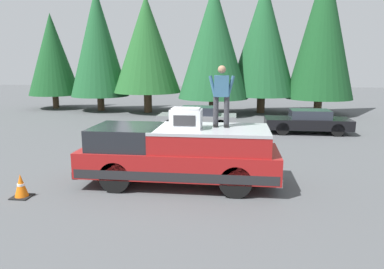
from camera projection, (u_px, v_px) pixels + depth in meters
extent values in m
plane|color=#4C4F51|center=(155.00, 180.00, 10.66)|extent=(90.00, 90.00, 0.00)
cube|color=maroon|center=(179.00, 160.00, 10.17)|extent=(2.00, 5.50, 0.70)
cube|color=#232326|center=(179.00, 167.00, 10.21)|extent=(2.01, 5.39, 0.24)
cube|color=black|center=(127.00, 136.00, 10.22)|extent=(1.84, 1.87, 0.60)
cube|color=maroon|center=(211.00, 140.00, 9.94)|extent=(1.92, 3.19, 0.52)
cube|color=#A8AAAF|center=(211.00, 129.00, 9.89)|extent=(1.94, 3.19, 0.08)
cube|color=#232326|center=(89.00, 166.00, 10.55)|extent=(1.96, 0.16, 0.20)
cube|color=#B2B5BA|center=(276.00, 173.00, 9.90)|extent=(1.96, 0.16, 0.20)
cylinder|color=black|center=(116.00, 177.00, 9.59)|extent=(0.30, 0.84, 0.84)
cylinder|color=black|center=(133.00, 160.00, 11.24)|extent=(0.30, 0.84, 0.84)
cylinder|color=black|center=(236.00, 181.00, 9.20)|extent=(0.30, 0.84, 0.84)
cylinder|color=black|center=(236.00, 163.00, 10.86)|extent=(0.30, 0.84, 0.84)
cube|color=silver|center=(186.00, 119.00, 9.75)|extent=(0.64, 0.84, 0.52)
cube|color=#2D2D30|center=(184.00, 121.00, 9.43)|extent=(0.01, 0.59, 0.29)
cube|color=#99999E|center=(186.00, 109.00, 9.70)|extent=(0.58, 0.76, 0.04)
cylinder|color=#333338|center=(227.00, 112.00, 9.96)|extent=(0.15, 0.15, 0.84)
cube|color=black|center=(226.00, 126.00, 9.99)|extent=(0.26, 0.11, 0.08)
cylinder|color=#333338|center=(216.00, 112.00, 9.99)|extent=(0.15, 0.15, 0.84)
cube|color=black|center=(216.00, 125.00, 10.03)|extent=(0.26, 0.11, 0.08)
cube|color=#335B7A|center=(222.00, 86.00, 9.84)|extent=(0.24, 0.40, 0.58)
sphere|color=#A37A5B|center=(222.00, 69.00, 9.75)|extent=(0.22, 0.22, 0.22)
cylinder|color=#335B7A|center=(231.00, 86.00, 9.78)|extent=(0.09, 0.23, 0.58)
cylinder|color=#335B7A|center=(213.00, 86.00, 9.84)|extent=(0.09, 0.23, 0.58)
cube|color=black|center=(307.00, 123.00, 17.76)|extent=(1.64, 4.10, 0.50)
cube|color=#282D38|center=(310.00, 114.00, 17.66)|extent=(1.31, 1.89, 0.42)
cylinder|color=black|center=(283.00, 129.00, 17.25)|extent=(0.20, 0.62, 0.62)
cylinder|color=black|center=(279.00, 124.00, 18.65)|extent=(0.20, 0.62, 0.62)
cylinder|color=black|center=(338.00, 130.00, 16.94)|extent=(0.20, 0.62, 0.62)
cylinder|color=black|center=(330.00, 125.00, 18.34)|extent=(0.20, 0.62, 0.62)
cube|color=gray|center=(197.00, 119.00, 19.03)|extent=(1.64, 4.10, 0.50)
cube|color=#282D38|center=(199.00, 111.00, 18.93)|extent=(1.31, 1.89, 0.42)
cylinder|color=black|center=(171.00, 124.00, 18.52)|extent=(0.20, 0.62, 0.62)
cylinder|color=black|center=(176.00, 120.00, 19.92)|extent=(0.20, 0.62, 0.62)
cylinder|color=black|center=(221.00, 125.00, 18.21)|extent=(0.20, 0.62, 0.62)
cylinder|color=black|center=(222.00, 121.00, 19.61)|extent=(0.20, 0.62, 0.62)
cube|color=black|center=(22.00, 197.00, 9.26)|extent=(0.47, 0.47, 0.03)
cone|color=orange|center=(21.00, 186.00, 9.20)|extent=(0.36, 0.36, 0.62)
cylinder|color=white|center=(21.00, 185.00, 9.19)|extent=(0.19, 0.19, 0.06)
cylinder|color=#4C3826|center=(318.00, 107.00, 24.24)|extent=(0.52, 0.52, 1.08)
cone|color=#194C23|center=(323.00, 29.00, 23.26)|extent=(4.35, 4.35, 9.02)
cylinder|color=#4C3826|center=(261.00, 104.00, 25.15)|extent=(0.55, 0.55, 1.21)
cone|color=#1E562D|center=(263.00, 39.00, 24.28)|extent=(4.61, 4.61, 7.68)
cylinder|color=#4C3826|center=(213.00, 106.00, 24.25)|extent=(0.56, 0.56, 1.11)
cone|color=#1E562D|center=(214.00, 42.00, 23.42)|extent=(4.67, 4.67, 7.39)
cylinder|color=#4C3826|center=(148.00, 102.00, 25.37)|extent=(0.56, 0.56, 1.41)
cone|color=#235B28|center=(147.00, 44.00, 24.60)|extent=(4.65, 4.65, 6.55)
cylinder|color=#4C3826|center=(101.00, 103.00, 26.41)|extent=(0.50, 0.50, 1.06)
cone|color=#1E562D|center=(98.00, 43.00, 25.58)|extent=(4.13, 4.13, 7.58)
cylinder|color=#4C3826|center=(56.00, 101.00, 27.65)|extent=(0.45, 0.45, 1.05)
cone|color=#194C23|center=(52.00, 55.00, 26.97)|extent=(3.78, 3.78, 6.03)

